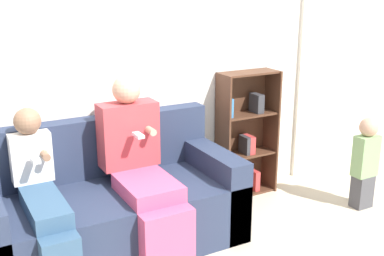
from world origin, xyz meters
The scene contains 7 objects.
back_wall centered at (0.00, 0.99, 1.27)m, with size 10.00×0.06×2.55m.
curtain_panel centered at (2.15, 0.94, 1.06)m, with size 0.55×0.04×2.13m.
couch centered at (-0.22, 0.52, 0.30)m, with size 1.89×0.86×0.92m.
adult_seated centered at (-0.01, 0.43, 0.65)m, with size 0.44×0.82×1.26m.
child_seated centered at (-0.72, 0.38, 0.56)m, with size 0.27×0.84×1.10m.
toddler_standing centered at (1.94, 0.09, 0.43)m, with size 0.21×0.16×0.82m.
bookshelf centered at (1.20, 0.87, 0.55)m, with size 0.55×0.24×1.15m.
Camera 1 is at (-1.25, -2.59, 1.90)m, focal length 45.00 mm.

